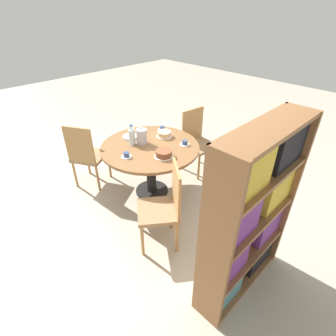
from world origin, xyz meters
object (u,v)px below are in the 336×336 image
Objects in this scene: coffee_pot at (142,136)px; cake_second at (164,134)px; cake_main at (164,154)px; chair_b at (197,140)px; water_bottle at (132,136)px; bookshelf at (248,217)px; cup_b at (126,155)px; cup_c at (162,129)px; cup_a at (185,143)px; chair_c at (87,154)px; chair_a at (164,205)px.

cake_second is at bearing 169.91° from coffee_pot.
chair_b is at bearing -164.06° from cake_main.
water_bottle is 0.53m from cake_main.
bookshelf is 1.60m from cup_b.
cake_main reaches higher than cup_c.
bookshelf is at bearing 83.02° from water_bottle.
cake_main is 1.74× the size of cup_b.
cup_a is (-0.47, 0.49, -0.09)m from water_bottle.
coffee_pot is 1.06× the size of cake_main.
chair_b is at bearing 51.17° from bookshelf.
bookshelf reaches higher than cup_b.
chair_b is at bearing 169.95° from coffee_pot.
cup_c is (0.47, -0.28, 0.25)m from chair_b.
cake_second is at bearing 54.29° from cup_c.
cake_second is 1.66× the size of cup_b.
chair_c is at bearing -39.90° from cake_second.
cake_second is (-0.38, -0.39, -0.00)m from cake_main.
chair_c reaches higher than cup_a.
chair_c is 0.59× the size of bookshelf.
cup_b is at bearing -43.73° from cake_main.
cup_a is at bearing 156.74° from chair_a.
bookshelf reaches higher than cup_a.
chair_a is 1.00× the size of chair_b.
chair_c is 1.11m from cake_second.
chair_c is 3.59× the size of water_bottle.
chair_b is (-1.41, -0.72, 0.00)m from chair_a.
cake_main is (-0.07, 0.52, -0.07)m from water_bottle.
coffee_pot is at bearing -170.49° from chair_a.
cake_second is at bearing 177.11° from chair_b.
chair_c is at bearing -50.98° from cup_a.
cup_b is (0.36, 0.14, -0.08)m from coffee_pot.
chair_a reaches higher than cake_second.
water_bottle is at bearing -16.43° from cake_second.
cake_main is at bearing 136.27° from cup_b.
bookshelf is 1.83m from water_bottle.
bookshelf is 12.61× the size of cup_b.
bookshelf reaches higher than coffee_pot.
chair_c is 4.28× the size of cake_main.
chair_a is 1.08m from water_bottle.
cup_a is 1.00× the size of cup_c.
water_bottle is 2.08× the size of cup_b.
bookshelf reaches higher than chair_a.
bookshelf is at bearing 77.48° from cake_main.
cake_main is at bearing 85.03° from coffee_pot.
cake_main is (-0.29, -1.30, -0.05)m from bookshelf.
cake_second is at bearing 163.57° from water_bottle.
water_bottle is at bearing -46.13° from cup_a.
chair_b is at bearing 154.32° from chair_a.
water_bottle is at bearing -140.21° from cup_b.
bookshelf reaches higher than cake_second.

